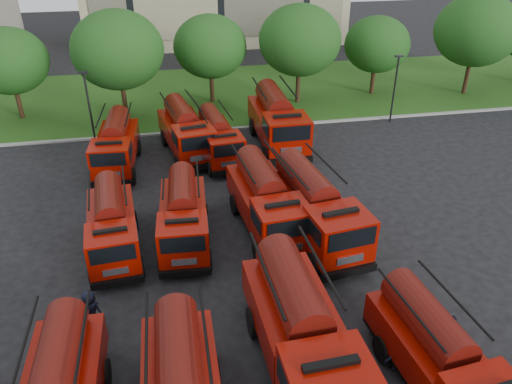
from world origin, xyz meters
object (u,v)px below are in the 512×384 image
fire_truck_3 (440,358)px  fire_truck_9 (186,131)px  fire_truck_2 (302,331)px  fire_truck_11 (277,120)px  firefighter_2 (446,349)px  fire_truck_7 (315,208)px  firefighter_3 (393,368)px  fire_truck_8 (116,144)px  firefighter_5 (327,213)px  fire_truck_5 (183,215)px  fire_truck_4 (112,225)px  firefighter_4 (95,329)px  fire_truck_10 (218,138)px  fire_truck_6 (266,201)px

fire_truck_3 → fire_truck_9: 21.76m
fire_truck_2 → fire_truck_11: size_ratio=0.98×
fire_truck_11 → firefighter_2: (2.21, -19.21, -1.83)m
fire_truck_2 → firefighter_2: size_ratio=4.86×
fire_truck_3 → fire_truck_7: (-1.50, 9.54, 0.21)m
fire_truck_2 → fire_truck_7: bearing=67.7°
fire_truck_9 → firefighter_3: 20.50m
fire_truck_11 → fire_truck_8: bearing=-172.6°
firefighter_5 → fire_truck_3: bearing=85.6°
fire_truck_5 → fire_truck_3: bearing=-50.0°
fire_truck_4 → fire_truck_5: size_ratio=0.99×
fire_truck_11 → firefighter_4: size_ratio=4.25×
fire_truck_9 → firefighter_5: 11.47m
firefighter_3 → fire_truck_9: bearing=-92.1°
fire_truck_10 → fire_truck_6: bearing=-87.1°
fire_truck_3 → fire_truck_11: size_ratio=0.85×
fire_truck_11 → fire_truck_10: bearing=-162.2°
fire_truck_6 → fire_truck_7: (2.17, -1.21, 0.06)m
fire_truck_7 → firefighter_5: size_ratio=5.13×
fire_truck_9 → firefighter_3: (6.12, -19.50, -1.62)m
fire_truck_11 → fire_truck_9: bearing=-178.3°
fire_truck_2 → fire_truck_5: fire_truck_2 is taller
fire_truck_10 → fire_truck_3: bearing=-81.7°
firefighter_5 → fire_truck_6: bearing=8.4°
fire_truck_8 → firefighter_5: fire_truck_8 is taller
fire_truck_11 → firefighter_5: 9.39m
firefighter_2 → firefighter_5: 10.14m
fire_truck_3 → fire_truck_8: size_ratio=1.00×
fire_truck_6 → firefighter_2: 10.61m
fire_truck_5 → fire_truck_7: fire_truck_7 is taller
fire_truck_2 → fire_truck_10: size_ratio=1.21×
fire_truck_7 → fire_truck_11: 11.26m
fire_truck_9 → firefighter_5: size_ratio=4.82×
fire_truck_4 → fire_truck_7: fire_truck_7 is taller
fire_truck_9 → fire_truck_4: bearing=-121.8°
fire_truck_5 → firefighter_5: size_ratio=4.34×
fire_truck_6 → firefighter_5: size_ratio=4.90×
firefighter_4 → fire_truck_10: bearing=-93.3°
fire_truck_11 → firefighter_3: bearing=-90.5°
fire_truck_5 → firefighter_3: fire_truck_5 is taller
fire_truck_7 → firefighter_3: (0.55, -8.46, -1.73)m
fire_truck_7 → fire_truck_11: (0.65, 11.24, 0.10)m
fire_truck_8 → fire_truck_11: fire_truck_11 is taller
fire_truck_4 → fire_truck_8: 9.11m
fire_truck_6 → firefighter_3: (2.72, -9.67, -1.67)m
fire_truck_3 → firefighter_3: size_ratio=4.45×
fire_truck_4 → fire_truck_9: bearing=63.0°
fire_truck_9 → fire_truck_10: (1.97, -1.17, -0.17)m
firefighter_5 → fire_truck_2: bearing=62.1°
firefighter_2 → fire_truck_11: bearing=-10.7°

